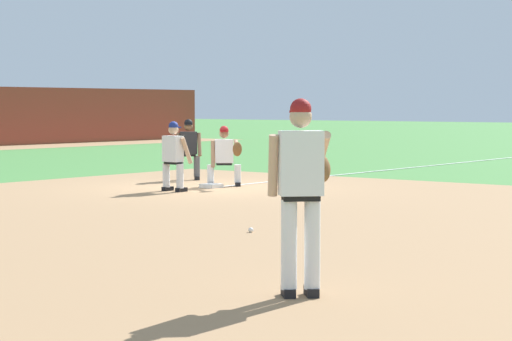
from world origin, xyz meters
name	(u,v)px	position (x,y,z in m)	size (l,w,h in m)	color
ground_plane	(211,188)	(0.00, 0.00, 0.00)	(160.00, 160.00, 0.00)	#47843D
infield_dirt_patch	(238,221)	(-4.42, -4.34, 0.00)	(18.00, 18.00, 0.01)	#A87F56
foul_line_stripe	(410,168)	(8.71, 0.00, 0.01)	(17.42, 0.10, 0.00)	white
first_base_bag	(211,186)	(0.00, 0.00, 0.04)	(0.38, 0.38, 0.09)	white
baseball	(251,230)	(-5.41, -5.38, 0.04)	(0.07, 0.07, 0.07)	white
pitcher	(302,184)	(-8.80, -8.67, 1.06)	(0.85, 0.56, 1.86)	black
first_baseman	(225,153)	(0.47, 0.00, 0.73)	(0.75, 1.08, 1.34)	black
baserunner	(174,153)	(-1.15, 0.04, 0.79)	(0.45, 0.60, 1.46)	black
umpire	(189,147)	(1.40, 1.91, 0.79)	(0.67, 0.67, 1.46)	black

